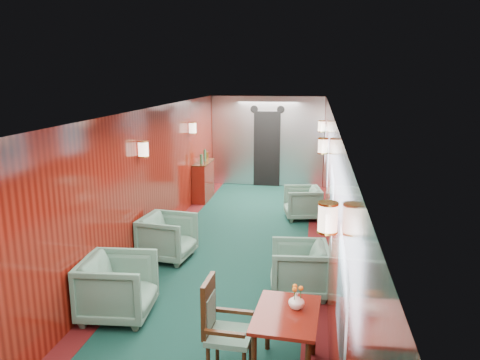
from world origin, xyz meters
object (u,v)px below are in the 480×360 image
(dining_table, at_px, (286,323))
(side_chair, at_px, (220,324))
(credenza, at_px, (204,180))
(armchair_right_far, at_px, (302,203))
(armchair_left_far, at_px, (168,237))
(armchair_left_near, at_px, (118,287))
(armchair_right_near, at_px, (299,269))

(dining_table, bearing_deg, side_chair, -166.85)
(side_chair, xyz_separation_m, credenza, (-1.75, 6.52, -0.07))
(dining_table, xyz_separation_m, side_chair, (-0.64, -0.11, -0.01))
(armchair_right_far, bearing_deg, armchair_left_far, -50.11)
(armchair_left_far, height_order, armchair_right_far, armchair_left_far)
(dining_table, xyz_separation_m, armchair_right_far, (-0.00, 5.27, -0.23))
(credenza, relative_size, armchair_left_near, 1.41)
(credenza, relative_size, armchair_left_far, 1.50)
(side_chair, height_order, armchair_right_near, side_chair)
(side_chair, bearing_deg, credenza, 107.47)
(dining_table, relative_size, armchair_left_far, 1.16)
(armchair_right_near, bearing_deg, armchair_left_near, -70.72)
(dining_table, distance_m, armchair_left_far, 3.43)
(armchair_left_near, height_order, armchair_left_far, armchair_left_near)
(side_chair, distance_m, armchair_right_near, 2.05)
(dining_table, distance_m, credenza, 6.85)
(armchair_right_near, relative_size, armchair_right_far, 1.06)
(side_chair, relative_size, armchair_right_near, 1.30)
(dining_table, height_order, credenza, credenza)
(side_chair, xyz_separation_m, armchair_right_far, (0.64, 5.38, -0.21))
(armchair_right_near, bearing_deg, armchair_left_far, -117.90)
(side_chair, xyz_separation_m, armchair_right_near, (0.70, 1.91, -0.19))
(armchair_left_far, distance_m, armchair_right_near, 2.34)
(armchair_left_far, bearing_deg, armchair_right_far, -32.55)
(side_chair, xyz_separation_m, armchair_left_far, (-1.45, 2.82, -0.18))
(armchair_left_near, relative_size, armchair_right_far, 1.16)
(dining_table, bearing_deg, armchair_right_near, 91.78)
(dining_table, height_order, armchair_right_near, armchair_right_near)
(armchair_right_far, bearing_deg, credenza, -126.43)
(credenza, bearing_deg, armchair_right_far, -25.55)
(credenza, distance_m, armchair_left_far, 3.72)
(armchair_right_far, bearing_deg, dining_table, -10.84)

